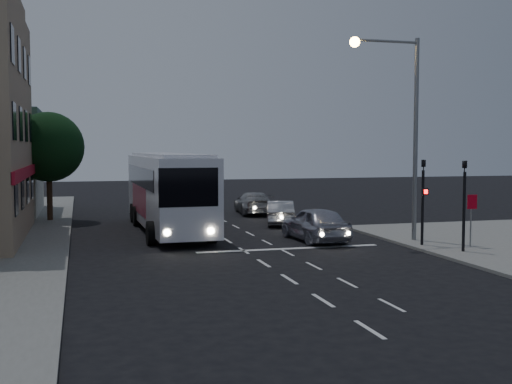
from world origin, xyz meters
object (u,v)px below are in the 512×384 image
object	(u,v)px
traffic_signal_side	(464,194)
regulatory_sign	(472,212)
streetlight	(403,115)
street_tree	(48,144)
car_sedan_a	(280,213)
traffic_signal_main	(423,191)
car_sedan_b	(253,203)
car_suv	(315,224)
tour_bus	(168,189)

from	to	relation	value
traffic_signal_side	regulatory_sign	size ratio (longest dim) A/B	1.86
streetlight	street_tree	world-z (taller)	streetlight
car_sedan_a	traffic_signal_main	world-z (taller)	traffic_signal_main
traffic_signal_main	streetlight	xyz separation A→B (m)	(-0.26, 1.42, 3.31)
car_sedan_a	traffic_signal_main	xyz separation A→B (m)	(3.43, -9.37, 1.75)
car_sedan_b	traffic_signal_main	bearing A→B (deg)	107.88
car_suv	street_tree	size ratio (longest dim) A/B	0.76
traffic_signal_side	streetlight	xyz separation A→B (m)	(-0.96, 3.40, 3.31)
regulatory_sign	street_tree	world-z (taller)	street_tree
car_suv	streetlight	xyz separation A→B (m)	(3.49, -1.60, 4.93)
tour_bus	traffic_signal_main	xyz separation A→B (m)	(9.79, -8.24, 0.27)
tour_bus	street_tree	size ratio (longest dim) A/B	2.10
car_sedan_a	regulatory_sign	bearing A→B (deg)	131.60
car_suv	regulatory_sign	world-z (taller)	regulatory_sign
car_sedan_b	streetlight	bearing A→B (deg)	108.09
car_sedan_a	regulatory_sign	size ratio (longest dim) A/B	1.85
regulatory_sign	streetlight	xyz separation A→B (m)	(-1.96, 2.44, 4.14)
tour_bus	traffic_signal_side	bearing A→B (deg)	-45.47
street_tree	car_suv	bearing A→B (deg)	-42.95
car_suv	streetlight	distance (m)	6.25
car_sedan_a	streetlight	size ratio (longest dim) A/B	0.45
tour_bus	regulatory_sign	world-z (taller)	tour_bus
traffic_signal_side	streetlight	bearing A→B (deg)	105.70
traffic_signal_side	street_tree	bearing A→B (deg)	135.50
car_suv	tour_bus	bearing A→B (deg)	-43.55
regulatory_sign	street_tree	distance (m)	23.40
tour_bus	car_suv	bearing A→B (deg)	-42.05
regulatory_sign	street_tree	size ratio (longest dim) A/B	0.35
car_sedan_b	traffic_signal_main	distance (m)	15.81
car_sedan_b	streetlight	world-z (taller)	streetlight
regulatory_sign	streetlight	bearing A→B (deg)	128.75
regulatory_sign	streetlight	size ratio (longest dim) A/B	0.24
tour_bus	car_sedan_b	xyz separation A→B (m)	(6.46, 7.11, -1.44)
car_sedan_b	regulatory_sign	size ratio (longest dim) A/B	2.22
car_sedan_a	street_tree	size ratio (longest dim) A/B	0.66
car_sedan_a	car_sedan_b	size ratio (longest dim) A/B	0.83
streetlight	car_sedan_b	bearing A→B (deg)	102.45
car_suv	traffic_signal_main	size ratio (longest dim) A/B	1.15
traffic_signal_main	car_sedan_b	bearing A→B (deg)	102.24
car_sedan_b	street_tree	size ratio (longest dim) A/B	0.79
regulatory_sign	traffic_signal_side	bearing A→B (deg)	-136.08
car_suv	traffic_signal_side	distance (m)	6.89
traffic_signal_main	car_suv	bearing A→B (deg)	141.13
car_sedan_b	tour_bus	bearing A→B (deg)	53.39
traffic_signal_main	regulatory_sign	xyz separation A→B (m)	(1.70, -1.01, -0.82)
car_sedan_a	streetlight	xyz separation A→B (m)	(3.17, -7.95, 5.06)
car_sedan_a	regulatory_sign	distance (m)	11.62
regulatory_sign	street_tree	xyz separation A→B (m)	(-17.51, 15.26, 2.90)
car_sedan_a	street_tree	bearing A→B (deg)	-6.15
tour_bus	regulatory_sign	size ratio (longest dim) A/B	5.92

